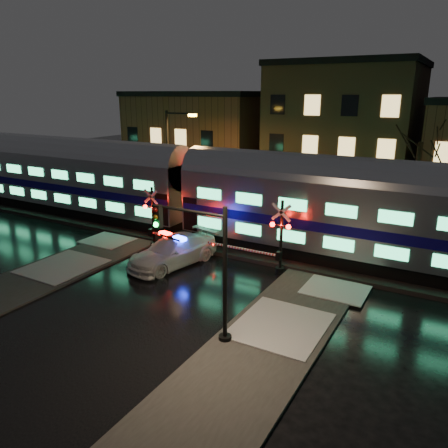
{
  "coord_description": "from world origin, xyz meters",
  "views": [
    {
      "loc": [
        12.38,
        -18.09,
        9.32
      ],
      "look_at": [
        0.67,
        2.5,
        2.2
      ],
      "focal_mm": 35.0,
      "sensor_mm": 36.0,
      "label": 1
    }
  ],
  "objects_px": {
    "crossing_signal_left": "(157,224)",
    "crossing_signal_right": "(274,243)",
    "police_car": "(173,251)",
    "streetlight": "(171,156)",
    "traffic_light": "(205,269)"
  },
  "relations": [
    {
      "from": "crossing_signal_left",
      "to": "police_car",
      "type": "bearing_deg",
      "value": -35.75
    },
    {
      "from": "police_car",
      "to": "streetlight",
      "type": "relative_size",
      "value": 0.73
    },
    {
      "from": "crossing_signal_right",
      "to": "crossing_signal_left",
      "type": "bearing_deg",
      "value": -179.97
    },
    {
      "from": "crossing_signal_right",
      "to": "crossing_signal_left",
      "type": "height_order",
      "value": "crossing_signal_right"
    },
    {
      "from": "police_car",
      "to": "crossing_signal_left",
      "type": "bearing_deg",
      "value": 157.33
    },
    {
      "from": "traffic_light",
      "to": "crossing_signal_right",
      "type": "bearing_deg",
      "value": 80.08
    },
    {
      "from": "crossing_signal_left",
      "to": "traffic_light",
      "type": "relative_size",
      "value": 0.99
    },
    {
      "from": "police_car",
      "to": "crossing_signal_right",
      "type": "xyz_separation_m",
      "value": [
        5.34,
        1.8,
        0.84
      ]
    },
    {
      "from": "crossing_signal_right",
      "to": "traffic_light",
      "type": "distance_m",
      "value": 7.49
    },
    {
      "from": "crossing_signal_left",
      "to": "crossing_signal_right",
      "type": "bearing_deg",
      "value": 0.03
    },
    {
      "from": "police_car",
      "to": "streetlight",
      "type": "distance_m",
      "value": 11.21
    },
    {
      "from": "crossing_signal_left",
      "to": "streetlight",
      "type": "relative_size",
      "value": 0.67
    },
    {
      "from": "police_car",
      "to": "traffic_light",
      "type": "bearing_deg",
      "value": -31.57
    },
    {
      "from": "traffic_light",
      "to": "streetlight",
      "type": "distance_m",
      "value": 18.48
    },
    {
      "from": "police_car",
      "to": "crossing_signal_right",
      "type": "distance_m",
      "value": 5.7
    }
  ]
}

